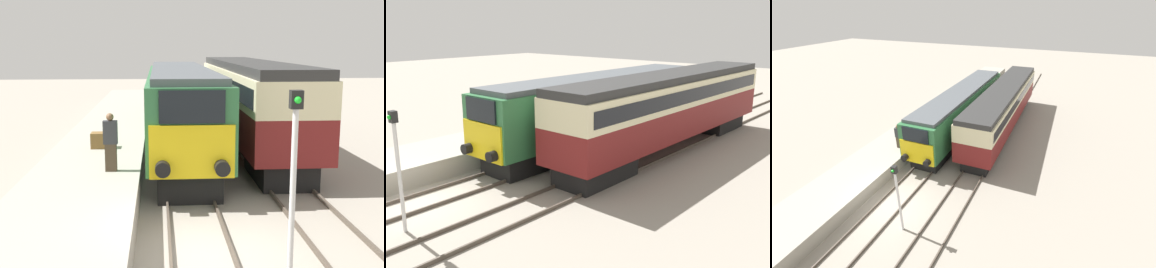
{
  "view_description": "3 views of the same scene",
  "coord_description": "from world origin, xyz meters",
  "views": [
    {
      "loc": [
        -0.96,
        -10.42,
        4.8
      ],
      "look_at": [
        0.0,
        3.07,
        2.31
      ],
      "focal_mm": 45.0,
      "sensor_mm": 36.0,
      "label": 1
    },
    {
      "loc": [
        14.14,
        -7.15,
        6.48
      ],
      "look_at": [
        1.7,
        7.07,
        1.6
      ],
      "focal_mm": 40.0,
      "sensor_mm": 36.0,
      "label": 2
    },
    {
      "loc": [
        8.34,
        -9.13,
        10.6
      ],
      "look_at": [
        1.7,
        7.07,
        1.6
      ],
      "focal_mm": 24.0,
      "sensor_mm": 36.0,
      "label": 3
    }
  ],
  "objects": [
    {
      "name": "ground_plane",
      "position": [
        0.0,
        0.0,
        0.0
      ],
      "size": [
        120.0,
        120.0,
        0.0
      ],
      "primitive_type": "plane",
      "color": "gray"
    },
    {
      "name": "rails_far_track",
      "position": [
        3.4,
        5.0,
        0.07
      ],
      "size": [
        1.5,
        60.0,
        0.14
      ],
      "color": "#4C4238",
      "rests_on": "ground_plane"
    },
    {
      "name": "platform_left",
      "position": [
        -3.3,
        8.0,
        0.44
      ],
      "size": [
        3.5,
        50.0,
        0.89
      ],
      "color": "#9E998C",
      "rests_on": "ground_plane"
    },
    {
      "name": "rails_near_track",
      "position": [
        0.0,
        5.0,
        0.07
      ],
      "size": [
        1.51,
        60.0,
        0.14
      ],
      "color": "#4C4238",
      "rests_on": "ground_plane"
    },
    {
      "name": "locomotive",
      "position": [
        0.0,
        10.8,
        2.18
      ],
      "size": [
        2.7,
        15.97,
        3.86
      ],
      "color": "black",
      "rests_on": "ground_plane"
    },
    {
      "name": "luggage_crate",
      "position": [
        -3.21,
        8.05,
        1.19
      ],
      "size": [
        0.7,
        0.56,
        0.6
      ],
      "color": "brown",
      "rests_on": "platform_left"
    },
    {
      "name": "person_on_platform",
      "position": [
        -2.46,
        4.49,
        1.82
      ],
      "size": [
        0.44,
        0.26,
        1.85
      ],
      "color": "#473828",
      "rests_on": "platform_left"
    },
    {
      "name": "signal_post",
      "position": [
        1.7,
        -1.38,
        2.35
      ],
      "size": [
        0.24,
        0.28,
        3.96
      ],
      "color": "silver",
      "rests_on": "ground_plane"
    },
    {
      "name": "passenger_carriage",
      "position": [
        3.4,
        12.42,
        2.45
      ],
      "size": [
        2.75,
        16.64,
        4.07
      ],
      "color": "black",
      "rests_on": "ground_plane"
    }
  ]
}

